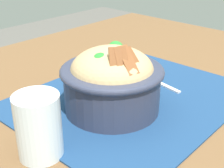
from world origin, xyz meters
TOP-DOWN VIEW (x-y plane):
  - table at (0.00, 0.00)m, footprint 1.13×0.90m
  - placemat at (-0.01, -0.02)m, footprint 0.44×0.36m
  - bowl at (-0.07, -0.03)m, footprint 0.21×0.21m
  - fork at (0.08, -0.02)m, footprint 0.04×0.12m
  - drinking_glass at (-0.24, -0.04)m, footprint 0.07×0.07m

SIDE VIEW (x-z plane):
  - table at x=0.00m, z-range 0.29..0.99m
  - placemat at x=-0.01m, z-range 0.71..0.71m
  - fork at x=0.08m, z-range 0.71..0.71m
  - drinking_glass at x=-0.24m, z-range 0.70..0.80m
  - bowl at x=-0.07m, z-range 0.70..0.83m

